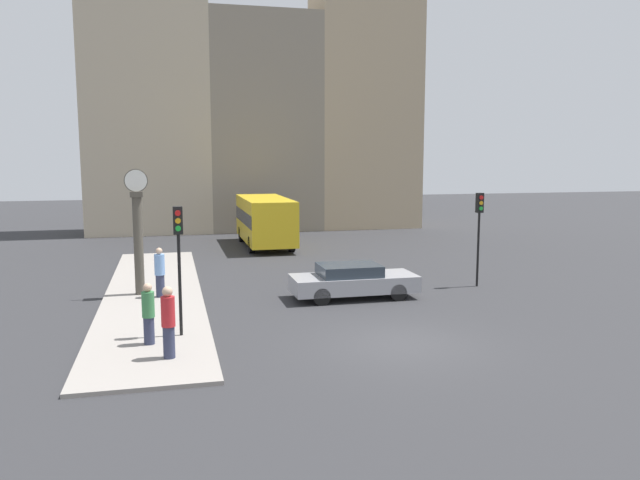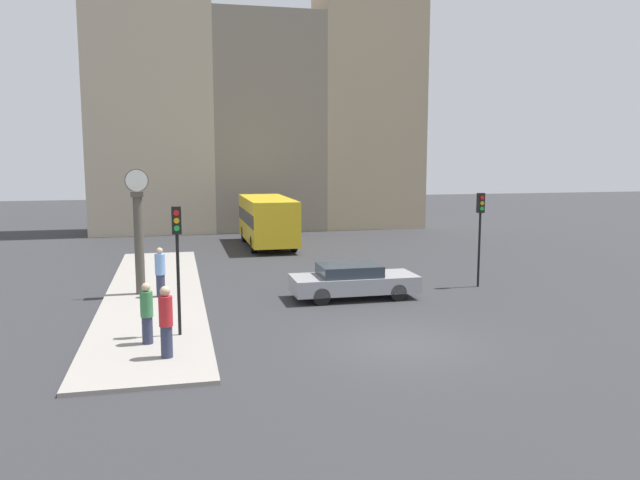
{
  "view_description": "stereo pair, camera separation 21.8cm",
  "coord_description": "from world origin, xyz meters",
  "px_view_note": "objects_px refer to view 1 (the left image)",
  "views": [
    {
      "loc": [
        -6.05,
        -15.46,
        5.1
      ],
      "look_at": [
        -0.94,
        5.5,
        2.15
      ],
      "focal_mm": 35.0,
      "sensor_mm": 36.0,
      "label": 1
    },
    {
      "loc": [
        -5.84,
        -15.51,
        5.1
      ],
      "look_at": [
        -0.94,
        5.5,
        2.15
      ],
      "focal_mm": 35.0,
      "sensor_mm": 36.0,
      "label": 2
    }
  ],
  "objects_px": {
    "traffic_light_far": "(479,220)",
    "pedestrian_red_top": "(168,322)",
    "pedestrian_blue_stripe": "(160,272)",
    "street_clock": "(138,234)",
    "traffic_light_near": "(179,244)",
    "sedan_car": "(353,281)",
    "pedestrian_green_hoodie": "(148,313)",
    "bus_distant": "(265,219)"
  },
  "relations": [
    {
      "from": "pedestrian_green_hoodie",
      "to": "pedestrian_blue_stripe",
      "type": "height_order",
      "value": "pedestrian_blue_stripe"
    },
    {
      "from": "bus_distant",
      "to": "pedestrian_green_hoodie",
      "type": "distance_m",
      "value": 18.66
    },
    {
      "from": "traffic_light_far",
      "to": "pedestrian_red_top",
      "type": "relative_size",
      "value": 2.02
    },
    {
      "from": "pedestrian_blue_stripe",
      "to": "street_clock",
      "type": "bearing_deg",
      "value": 138.59
    },
    {
      "from": "traffic_light_far",
      "to": "street_clock",
      "type": "bearing_deg",
      "value": 174.63
    },
    {
      "from": "traffic_light_near",
      "to": "traffic_light_far",
      "type": "distance_m",
      "value": 12.26
    },
    {
      "from": "street_clock",
      "to": "pedestrian_red_top",
      "type": "height_order",
      "value": "street_clock"
    },
    {
      "from": "bus_distant",
      "to": "pedestrian_blue_stripe",
      "type": "bearing_deg",
      "value": -114.92
    },
    {
      "from": "sedan_car",
      "to": "pedestrian_green_hoodie",
      "type": "bearing_deg",
      "value": -148.12
    },
    {
      "from": "bus_distant",
      "to": "pedestrian_green_hoodie",
      "type": "xyz_separation_m",
      "value": [
        -5.83,
        -17.72,
        -0.62
      ]
    },
    {
      "from": "bus_distant",
      "to": "street_clock",
      "type": "relative_size",
      "value": 1.6
    },
    {
      "from": "bus_distant",
      "to": "traffic_light_near",
      "type": "bearing_deg",
      "value": -106.27
    },
    {
      "from": "bus_distant",
      "to": "traffic_light_near",
      "type": "height_order",
      "value": "traffic_light_near"
    },
    {
      "from": "street_clock",
      "to": "traffic_light_near",
      "type": "bearing_deg",
      "value": -76.82
    },
    {
      "from": "pedestrian_red_top",
      "to": "pedestrian_blue_stripe",
      "type": "xyz_separation_m",
      "value": [
        -0.28,
        6.98,
        -0.04
      ]
    },
    {
      "from": "sedan_car",
      "to": "street_clock",
      "type": "distance_m",
      "value": 7.86
    },
    {
      "from": "pedestrian_red_top",
      "to": "bus_distant",
      "type": "bearing_deg",
      "value": 74.38
    },
    {
      "from": "pedestrian_red_top",
      "to": "pedestrian_green_hoodie",
      "type": "height_order",
      "value": "pedestrian_red_top"
    },
    {
      "from": "traffic_light_far",
      "to": "pedestrian_blue_stripe",
      "type": "relative_size",
      "value": 2.08
    },
    {
      "from": "sedan_car",
      "to": "traffic_light_near",
      "type": "height_order",
      "value": "traffic_light_near"
    },
    {
      "from": "traffic_light_near",
      "to": "pedestrian_red_top",
      "type": "bearing_deg",
      "value": -99.68
    },
    {
      "from": "pedestrian_blue_stripe",
      "to": "pedestrian_red_top",
      "type": "bearing_deg",
      "value": -87.71
    },
    {
      "from": "pedestrian_green_hoodie",
      "to": "pedestrian_blue_stripe",
      "type": "bearing_deg",
      "value": 87.65
    },
    {
      "from": "pedestrian_red_top",
      "to": "pedestrian_green_hoodie",
      "type": "distance_m",
      "value": 1.4
    },
    {
      "from": "traffic_light_far",
      "to": "pedestrian_red_top",
      "type": "bearing_deg",
      "value": -151.36
    },
    {
      "from": "traffic_light_far",
      "to": "traffic_light_near",
      "type": "bearing_deg",
      "value": -158.59
    },
    {
      "from": "sedan_car",
      "to": "traffic_light_near",
      "type": "relative_size",
      "value": 1.24
    },
    {
      "from": "bus_distant",
      "to": "street_clock",
      "type": "distance_m",
      "value": 13.06
    },
    {
      "from": "traffic_light_near",
      "to": "traffic_light_far",
      "type": "relative_size",
      "value": 0.99
    },
    {
      "from": "bus_distant",
      "to": "traffic_light_near",
      "type": "relative_size",
      "value": 2.0
    },
    {
      "from": "pedestrian_red_top",
      "to": "pedestrian_blue_stripe",
      "type": "height_order",
      "value": "pedestrian_red_top"
    },
    {
      "from": "street_clock",
      "to": "pedestrian_blue_stripe",
      "type": "relative_size",
      "value": 2.56
    },
    {
      "from": "traffic_light_far",
      "to": "pedestrian_blue_stripe",
      "type": "distance_m",
      "value": 12.15
    },
    {
      "from": "sedan_car",
      "to": "pedestrian_blue_stripe",
      "type": "xyz_separation_m",
      "value": [
        -6.7,
        1.36,
        0.35
      ]
    },
    {
      "from": "street_clock",
      "to": "pedestrian_green_hoodie",
      "type": "bearing_deg",
      "value": -85.6
    },
    {
      "from": "bus_distant",
      "to": "pedestrian_blue_stripe",
      "type": "relative_size",
      "value": 4.1
    },
    {
      "from": "pedestrian_red_top",
      "to": "pedestrian_green_hoodie",
      "type": "relative_size",
      "value": 1.09
    },
    {
      "from": "sedan_car",
      "to": "pedestrian_green_hoodie",
      "type": "height_order",
      "value": "pedestrian_green_hoodie"
    },
    {
      "from": "traffic_light_near",
      "to": "street_clock",
      "type": "xyz_separation_m",
      "value": [
        -1.33,
        5.67,
        -0.4
      ]
    },
    {
      "from": "traffic_light_far",
      "to": "pedestrian_green_hoodie",
      "type": "bearing_deg",
      "value": -157.36
    },
    {
      "from": "traffic_light_near",
      "to": "pedestrian_red_top",
      "type": "relative_size",
      "value": 1.99
    },
    {
      "from": "traffic_light_near",
      "to": "pedestrian_red_top",
      "type": "distance_m",
      "value": 2.58
    }
  ]
}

